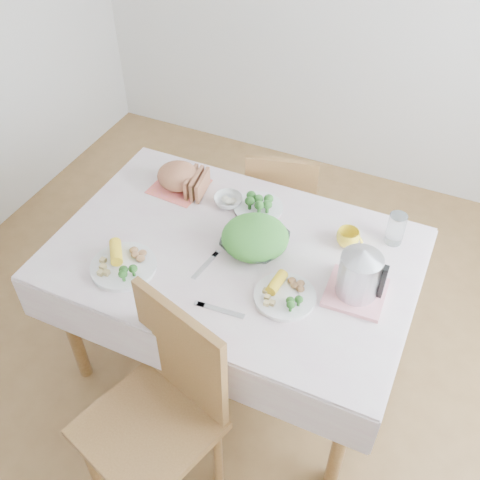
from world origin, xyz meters
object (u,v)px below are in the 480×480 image
at_px(chair_near, 148,431).
at_px(dinner_plate_left, 124,267).
at_px(electric_kettle, 360,273).
at_px(dinner_plate_right, 285,296).
at_px(yellow_mug, 348,238).
at_px(chair_far, 283,198).
at_px(salad_bowl, 255,243).
at_px(dining_table, 234,310).

bearing_deg(chair_near, dinner_plate_left, 145.23).
bearing_deg(electric_kettle, dinner_plate_right, -152.37).
height_order(yellow_mug, electric_kettle, electric_kettle).
height_order(chair_near, dinner_plate_right, chair_near).
height_order(chair_far, dinner_plate_left, chair_far).
relative_size(salad_bowl, dinner_plate_left, 0.98).
xyz_separation_m(salad_bowl, yellow_mug, (0.35, 0.18, 0.01)).
relative_size(chair_near, yellow_mug, 10.13).
distance_m(salad_bowl, electric_kettle, 0.47).
xyz_separation_m(salad_bowl, electric_kettle, (0.46, -0.07, 0.09)).
height_order(dining_table, electric_kettle, electric_kettle).
bearing_deg(chair_near, dining_table, 105.96).
bearing_deg(chair_near, salad_bowl, 100.72).
distance_m(yellow_mug, electric_kettle, 0.29).
height_order(dinner_plate_right, electric_kettle, electric_kettle).
xyz_separation_m(dining_table, chair_near, (-0.02, -0.72, 0.09)).
bearing_deg(chair_far, dinner_plate_right, 96.79).
distance_m(chair_near, chair_far, 1.48).
distance_m(chair_far, salad_bowl, 0.79).
bearing_deg(salad_bowl, dinner_plate_right, -43.56).
xyz_separation_m(dinner_plate_right, yellow_mug, (0.13, 0.39, 0.03)).
height_order(chair_near, salad_bowl, chair_near).
bearing_deg(dinner_plate_left, salad_bowl, 36.89).
bearing_deg(electric_kettle, yellow_mug, 111.95).
bearing_deg(yellow_mug, salad_bowl, -151.97).
relative_size(dinner_plate_left, dinner_plate_right, 1.11).
bearing_deg(chair_near, chair_far, 109.07).
bearing_deg(dining_table, yellow_mug, 29.69).
distance_m(chair_near, salad_bowl, 0.85).
bearing_deg(electric_kettle, salad_bowl, 169.81).
bearing_deg(dining_table, chair_far, 94.48).
relative_size(dining_table, dinner_plate_right, 5.79).
height_order(salad_bowl, electric_kettle, electric_kettle).
relative_size(chair_near, dinner_plate_right, 4.07).
xyz_separation_m(dinner_plate_left, electric_kettle, (0.89, 0.26, 0.11)).
bearing_deg(yellow_mug, dining_table, -150.31).
bearing_deg(dinner_plate_left, dinner_plate_right, 10.78).
distance_m(dining_table, salad_bowl, 0.43).
bearing_deg(electric_kettle, chair_near, -129.43).
bearing_deg(dinner_plate_right, dining_table, 152.50).
distance_m(dining_table, dinner_plate_right, 0.51).
bearing_deg(salad_bowl, yellow_mug, 28.03).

